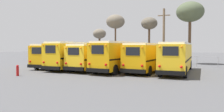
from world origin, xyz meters
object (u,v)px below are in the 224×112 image
(utility_pole, at_px, (164,36))
(fire_hydrant, at_px, (18,70))
(school_bus_5, at_px, (177,56))
(bare_tree_1, at_px, (99,34))
(school_bus_2, at_px, (99,56))
(bare_tree_2, at_px, (149,24))
(school_bus_1, at_px, (79,54))
(bare_tree_3, at_px, (190,13))
(school_bus_4, at_px, (150,56))
(school_bus_0, at_px, (63,55))
(bare_tree_0, at_px, (115,22))
(school_bus_3, at_px, (122,55))

(utility_pole, xyz_separation_m, fire_hydrant, (-9.85, -17.82, -3.74))
(school_bus_5, distance_m, bare_tree_1, 25.20)
(utility_pole, height_order, fire_hydrant, utility_pole)
(school_bus_2, relative_size, bare_tree_2, 1.30)
(school_bus_1, height_order, bare_tree_3, bare_tree_3)
(bare_tree_1, bearing_deg, utility_pole, -28.07)
(school_bus_5, bearing_deg, fire_hydrant, -146.03)
(utility_pole, bearing_deg, bare_tree_1, 151.93)
(school_bus_4, bearing_deg, school_bus_2, -168.51)
(school_bus_2, distance_m, school_bus_4, 6.05)
(school_bus_0, xyz_separation_m, bare_tree_0, (2.19, 12.42, 5.47))
(school_bus_1, distance_m, school_bus_5, 11.86)
(school_bus_1, distance_m, school_bus_4, 8.94)
(school_bus_5, relative_size, bare_tree_1, 1.63)
(utility_pole, relative_size, bare_tree_3, 0.86)
(bare_tree_0, bearing_deg, school_bus_3, -63.03)
(bare_tree_1, relative_size, fire_hydrant, 6.21)
(school_bus_1, xyz_separation_m, school_bus_2, (2.96, -0.24, -0.11))
(school_bus_1, distance_m, bare_tree_2, 14.78)
(school_bus_0, bearing_deg, school_bus_2, -7.88)
(school_bus_4, relative_size, bare_tree_2, 1.42)
(bare_tree_3, bearing_deg, bare_tree_0, 179.02)
(school_bus_4, distance_m, utility_pole, 8.89)
(utility_pole, bearing_deg, school_bus_5, -70.12)
(school_bus_0, bearing_deg, bare_tree_1, 101.55)
(school_bus_3, xyz_separation_m, school_bus_5, (5.93, 0.62, -0.06))
(school_bus_3, bearing_deg, school_bus_5, 5.94)
(school_bus_0, height_order, school_bus_1, school_bus_1)
(school_bus_0, xyz_separation_m, bare_tree_3, (14.88, 12.21, 6.31))
(school_bus_0, distance_m, bare_tree_2, 15.69)
(bare_tree_0, height_order, bare_tree_3, bare_tree_3)
(school_bus_0, xyz_separation_m, school_bus_5, (14.81, -0.11, 0.07))
(school_bus_1, distance_m, fire_hydrant, 8.53)
(school_bus_3, relative_size, bare_tree_1, 1.68)
(bare_tree_2, bearing_deg, school_bus_1, -112.95)
(school_bus_2, distance_m, fire_hydrant, 9.21)
(school_bus_2, distance_m, utility_pole, 11.52)
(school_bus_0, bearing_deg, bare_tree_3, 39.37)
(utility_pole, height_order, bare_tree_0, bare_tree_0)
(school_bus_4, xyz_separation_m, bare_tree_1, (-15.30, 16.51, 3.57))
(school_bus_1, height_order, bare_tree_1, bare_tree_1)
(fire_hydrant, bearing_deg, school_bus_4, 42.60)
(school_bus_0, height_order, bare_tree_2, bare_tree_2)
(school_bus_2, xyz_separation_m, bare_tree_3, (8.95, 13.03, 6.31))
(school_bus_0, height_order, school_bus_2, school_bus_0)
(school_bus_2, height_order, school_bus_3, school_bus_3)
(bare_tree_1, bearing_deg, fire_hydrant, -78.68)
(bare_tree_0, xyz_separation_m, bare_tree_1, (-5.65, 4.47, -1.87))
(school_bus_2, height_order, fire_hydrant, school_bus_2)
(bare_tree_1, bearing_deg, school_bus_2, -62.11)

